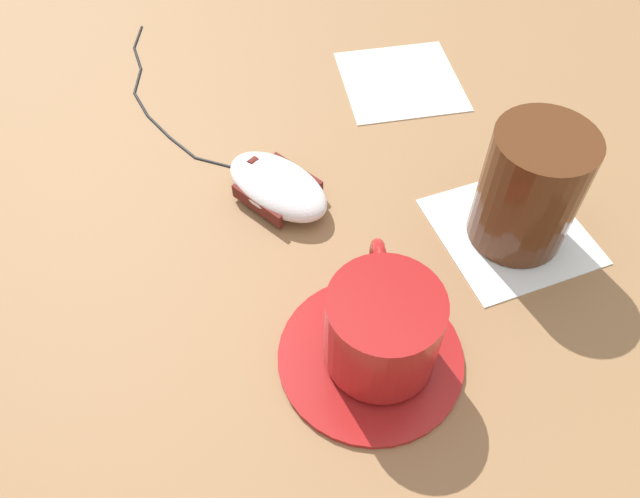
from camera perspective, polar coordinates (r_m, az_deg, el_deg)
ground_plane at (r=0.56m, az=8.94°, el=-0.02°), size 3.00×3.00×0.00m
saucer at (r=0.49m, az=4.65°, el=-9.65°), size 0.14×0.14×0.01m
coffee_cup at (r=0.46m, az=5.74°, el=-7.03°), size 0.09×0.10×0.07m
computer_mouse at (r=0.58m, az=-3.91°, el=5.77°), size 0.07×0.12×0.03m
mouse_cable at (r=0.72m, az=-14.67°, el=13.15°), size 0.09×0.27×0.00m
napkin_under_glass at (r=0.59m, az=17.03°, el=1.63°), size 0.17×0.17×0.00m
drinking_glass at (r=0.55m, az=18.63°, el=5.24°), size 0.08×0.08×0.11m
napkin_spare at (r=0.72m, az=7.39°, el=15.02°), size 0.17×0.17×0.00m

